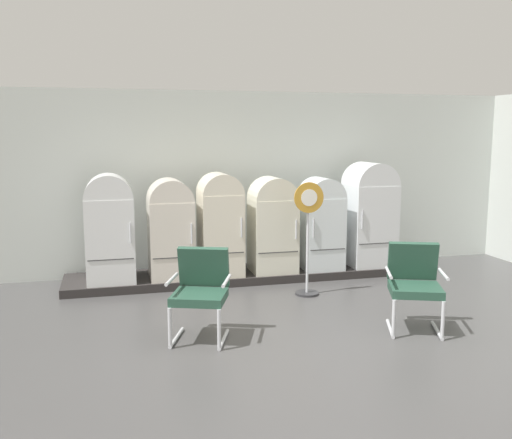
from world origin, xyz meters
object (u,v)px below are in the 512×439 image
object	(u,v)px
refrigerator_2	(220,221)
armchair_left	(201,288)
refrigerator_5	(369,211)
refrigerator_1	(171,226)
armchair_right	(414,281)
refrigerator_4	(321,221)
refrigerator_3	(273,222)
refrigerator_0	(110,225)
sign_stand	(308,243)

from	to	relation	value
refrigerator_2	armchair_left	xyz separation A→B (m)	(-0.64, -2.21, -0.36)
refrigerator_2	refrigerator_5	distance (m)	2.37
refrigerator_2	refrigerator_5	bearing A→B (deg)	0.40
refrigerator_1	armchair_right	bearing A→B (deg)	-46.41
armchair_left	refrigerator_5	bearing A→B (deg)	36.52
refrigerator_4	refrigerator_5	distance (m)	0.83
refrigerator_2	refrigerator_3	size ratio (longest dim) A/B	1.05
refrigerator_0	armchair_right	size ratio (longest dim) A/B	1.56
refrigerator_0	refrigerator_3	world-z (taller)	refrigerator_0
armchair_left	refrigerator_0	bearing A→B (deg)	112.70
refrigerator_1	refrigerator_2	distance (m)	0.72
refrigerator_4	refrigerator_0	bearing A→B (deg)	179.54
refrigerator_0	refrigerator_4	xyz separation A→B (m)	(3.11, -0.03, -0.06)
armchair_left	armchair_right	size ratio (longest dim) A/B	1.00
refrigerator_2	refrigerator_4	distance (m)	1.55
refrigerator_1	refrigerator_5	size ratio (longest dim) A/B	0.88
refrigerator_4	refrigerator_1	bearing A→B (deg)	178.88
refrigerator_0	refrigerator_2	xyz separation A→B (m)	(1.56, 0.01, -0.00)
refrigerator_1	refrigerator_3	bearing A→B (deg)	-1.31
refrigerator_0	refrigerator_4	size ratio (longest dim) A/B	1.08
refrigerator_1	sign_stand	xyz separation A→B (m)	(1.73, -0.97, -0.16)
armchair_right	refrigerator_2	bearing A→B (deg)	123.84
refrigerator_5	sign_stand	world-z (taller)	refrigerator_5
refrigerator_4	armchair_left	bearing A→B (deg)	-135.21
refrigerator_0	sign_stand	bearing A→B (deg)	-20.33
refrigerator_3	armchair_left	size ratio (longest dim) A/B	1.47
refrigerator_0	sign_stand	distance (m)	2.75
refrigerator_1	armchair_left	bearing A→B (deg)	-87.96
refrigerator_1	refrigerator_3	size ratio (longest dim) A/B	1.00
refrigerator_1	armchair_right	xyz separation A→B (m)	(2.42, -2.54, -0.31)
refrigerator_0	sign_stand	size ratio (longest dim) A/B	0.98
armchair_right	armchair_left	bearing A→B (deg)	172.21
sign_stand	armchair_left	bearing A→B (deg)	-142.83
refrigerator_4	armchair_left	distance (m)	3.10
refrigerator_3	refrigerator_4	world-z (taller)	refrigerator_3
sign_stand	refrigerator_0	bearing A→B (deg)	159.67
refrigerator_1	sign_stand	bearing A→B (deg)	-29.34
refrigerator_2	refrigerator_4	bearing A→B (deg)	-1.40
armchair_left	sign_stand	size ratio (longest dim) A/B	0.63
refrigerator_4	sign_stand	size ratio (longest dim) A/B	0.91
refrigerator_2	refrigerator_3	xyz separation A→B (m)	(0.79, -0.03, -0.04)
armchair_right	sign_stand	bearing A→B (deg)	113.77
refrigerator_0	refrigerator_5	size ratio (longest dim) A/B	0.93
refrigerator_3	armchair_right	world-z (taller)	refrigerator_3
refrigerator_4	refrigerator_5	size ratio (longest dim) A/B	0.87
refrigerator_1	refrigerator_5	distance (m)	3.09
refrigerator_3	sign_stand	distance (m)	0.97
refrigerator_1	refrigerator_2	world-z (taller)	refrigerator_2
refrigerator_4	sign_stand	distance (m)	1.08
armchair_left	armchair_right	distance (m)	2.36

